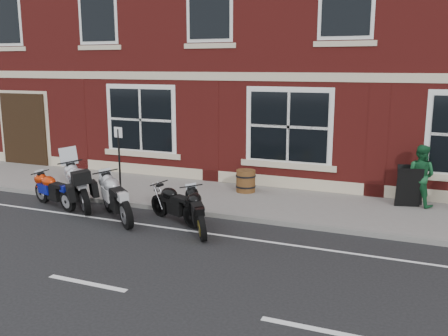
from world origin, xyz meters
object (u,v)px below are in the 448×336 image
(moto_touring_silver, at_px, (79,184))
(moto_sport_silver, at_px, (117,196))
(moto_sport_red, at_px, (54,189))
(moto_sport_black, at_px, (199,210))
(moto_naked_black, at_px, (175,202))
(parking_sign, at_px, (119,158))
(pedestrian_right, at_px, (420,176))
(a_board_sign, at_px, (409,186))
(barrel_planter, at_px, (246,181))

(moto_touring_silver, relative_size, moto_sport_silver, 1.01)
(moto_sport_red, bearing_deg, moto_sport_silver, -78.18)
(moto_sport_black, distance_m, moto_naked_black, 0.91)
(moto_touring_silver, bearing_deg, parking_sign, -11.80)
(moto_sport_black, xyz_separation_m, pedestrian_right, (4.59, 3.69, 0.43))
(moto_sport_silver, distance_m, moto_naked_black, 1.45)
(moto_sport_red, xyz_separation_m, moto_sport_silver, (2.20, -0.28, 0.11))
(moto_sport_red, height_order, moto_naked_black, moto_sport_red)
(a_board_sign, bearing_deg, pedestrian_right, 10.43)
(moto_touring_silver, relative_size, pedestrian_right, 1.14)
(barrel_planter, bearing_deg, moto_naked_black, -104.03)
(moto_sport_black, distance_m, moto_sport_silver, 2.22)
(moto_sport_red, height_order, pedestrian_right, pedestrian_right)
(moto_sport_black, relative_size, parking_sign, 0.84)
(moto_touring_silver, bearing_deg, moto_sport_black, -57.42)
(moto_sport_red, distance_m, parking_sign, 1.91)
(barrel_planter, bearing_deg, moto_sport_red, -145.00)
(pedestrian_right, bearing_deg, moto_sport_red, 40.70)
(a_board_sign, bearing_deg, parking_sign, -177.03)
(parking_sign, bearing_deg, moto_naked_black, -10.55)
(moto_sport_red, height_order, moto_sport_silver, moto_sport_silver)
(barrel_planter, bearing_deg, moto_sport_silver, -122.79)
(moto_touring_silver, distance_m, moto_sport_black, 3.85)
(moto_sport_silver, distance_m, parking_sign, 1.57)
(moto_sport_silver, distance_m, a_board_sign, 7.47)
(moto_naked_black, bearing_deg, parking_sign, 92.90)
(moto_naked_black, bearing_deg, moto_sport_black, -91.88)
(moto_sport_silver, distance_m, pedestrian_right, 7.74)
(moto_touring_silver, xyz_separation_m, a_board_sign, (8.16, 2.99, 0.03))
(barrel_planter, bearing_deg, moto_sport_black, -88.67)
(pedestrian_right, height_order, a_board_sign, pedestrian_right)
(pedestrian_right, bearing_deg, a_board_sign, 45.37)
(moto_sport_red, distance_m, moto_sport_silver, 2.22)
(moto_touring_silver, bearing_deg, barrel_planter, -12.17)
(moto_sport_black, xyz_separation_m, moto_sport_silver, (-2.21, 0.03, 0.09))
(moto_touring_silver, xyz_separation_m, moto_sport_black, (3.81, -0.59, -0.13))
(moto_sport_black, bearing_deg, pedestrian_right, 5.17)
(moto_naked_black, distance_m, parking_sign, 2.43)
(pedestrian_right, bearing_deg, moto_sport_silver, 48.41)
(a_board_sign, bearing_deg, moto_sport_silver, -166.42)
(moto_sport_black, xyz_separation_m, a_board_sign, (4.36, 3.58, 0.15))
(moto_touring_silver, height_order, moto_sport_silver, moto_touring_silver)
(parking_sign, bearing_deg, moto_sport_black, -11.91)
(moto_naked_black, bearing_deg, barrel_planter, 10.24)
(parking_sign, bearing_deg, pedestrian_right, 28.89)
(pedestrian_right, relative_size, parking_sign, 0.81)
(moto_sport_silver, bearing_deg, parking_sign, 71.24)
(pedestrian_right, xyz_separation_m, a_board_sign, (-0.23, -0.11, -0.28))
(moto_naked_black, relative_size, barrel_planter, 2.69)
(moto_touring_silver, distance_m, a_board_sign, 8.69)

